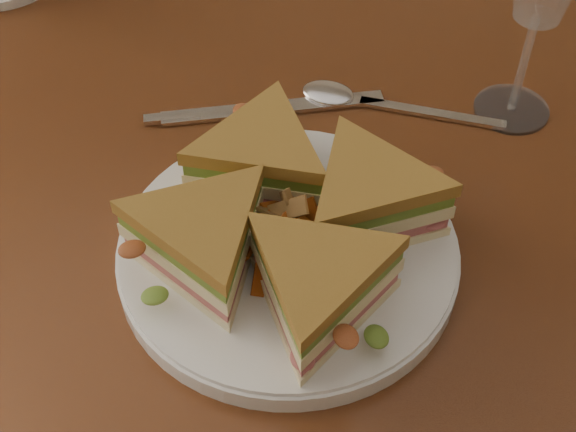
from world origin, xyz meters
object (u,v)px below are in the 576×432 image
Objects in this scene: table at (277,279)px; spoon at (353,99)px; sandwich_wedges at (288,221)px; knife at (257,111)px; plate at (288,253)px.

spoon reaches higher than table.
table is 6.52× the size of spoon.
knife is at bearing 118.46° from sandwich_wedges.
plate is 0.04m from sandwich_wedges.
knife is (-0.08, -0.04, -0.00)m from spoon.
plate is 1.38× the size of spoon.
plate is 1.29× the size of knife.
sandwich_wedges is at bearing -92.83° from spoon.
knife is (-0.08, 0.15, -0.01)m from plate.
plate reaches higher than table.
table is at bearing -89.58° from knife.
spoon is 0.94× the size of knife.
table is 6.11× the size of knife.
table is 0.15m from knife.
knife is (-0.05, 0.10, 0.10)m from table.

